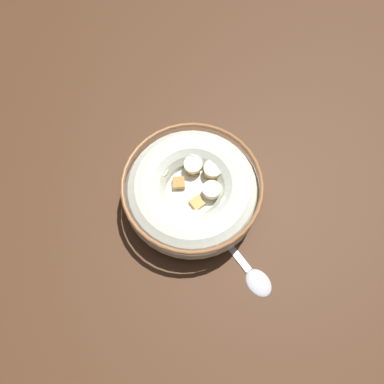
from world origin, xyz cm
name	(u,v)px	position (x,y,z in cm)	size (l,w,h in cm)	color
ground_plane	(192,202)	(0.00, 0.00, -1.00)	(124.36, 124.36, 2.00)	#472B19
cereal_bowl	(192,191)	(-0.01, -0.04, 3.27)	(19.46, 19.46, 6.15)	beige
spoon	(247,267)	(-12.57, 1.39, 0.33)	(16.96, 4.02, 0.80)	#B7B7BC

